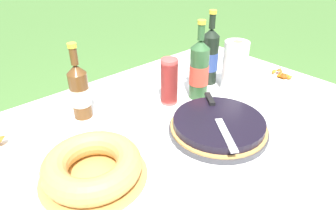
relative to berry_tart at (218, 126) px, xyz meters
The scene contains 11 objects.
garden_table 0.13m from the berry_tart, 126.88° to the left, with size 1.59×1.22×0.73m.
tablecloth 0.11m from the berry_tart, 126.88° to the left, with size 1.60×1.23×0.10m.
berry_tart is the anchor object (origin of this frame).
serving_knife 0.05m from the berry_tart, 55.48° to the left, with size 0.23×0.32×0.01m.
bundt_cake 0.47m from the berry_tart, 167.43° to the left, with size 0.33×0.33×0.08m.
cup_stack 0.30m from the berry_tart, 87.00° to the left, with size 0.07×0.07×0.20m.
cider_bottle_green 0.30m from the berry_tart, 58.81° to the left, with size 0.08×0.08×0.34m.
cider_bottle_amber 0.55m from the berry_tart, 126.13° to the left, with size 0.08×0.08×0.31m.
juice_bottle_red 0.44m from the berry_tart, 46.60° to the left, with size 0.08×0.08×0.35m.
snack_plate_left 0.60m from the berry_tart, ahead, with size 0.19×0.19×0.05m.
paper_towel_roll 0.38m from the berry_tart, 29.64° to the left, with size 0.11×0.11×0.23m.
Camera 1 is at (-0.69, -0.63, 1.39)m, focal length 32.00 mm.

